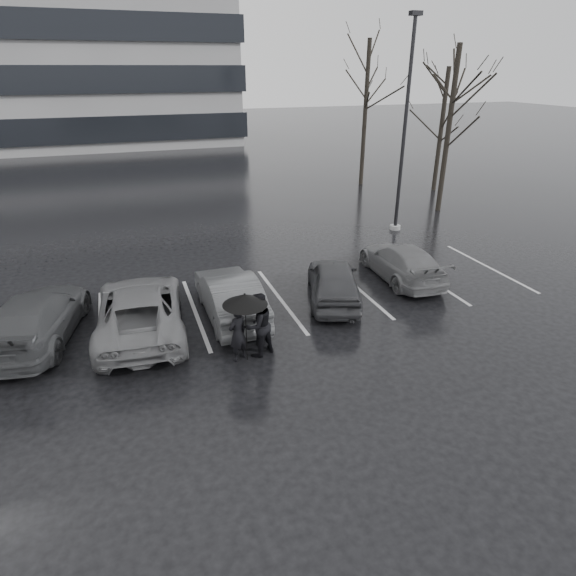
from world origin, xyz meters
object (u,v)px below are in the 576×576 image
(pedestrian_left, at_px, (238,334))
(car_west_a, at_px, (230,295))
(tree_east, at_px, (448,132))
(car_main, at_px, (334,281))
(lamp_post, at_px, (404,139))
(car_west_b, at_px, (140,309))
(car_west_c, at_px, (37,317))
(tree_north, at_px, (365,115))
(tree_ne, at_px, (441,131))
(pedestrian_right, at_px, (258,325))
(car_east, at_px, (401,262))

(pedestrian_left, bearing_deg, car_west_a, -125.86)
(pedestrian_left, relative_size, tree_east, 0.19)
(car_main, height_order, lamp_post, lamp_post)
(tree_east, bearing_deg, car_west_b, -152.72)
(car_west_b, distance_m, tree_east, 18.10)
(car_west_c, relative_size, tree_north, 0.56)
(car_west_b, height_order, tree_east, tree_east)
(car_west_a, bearing_deg, tree_east, -148.86)
(car_west_a, height_order, lamp_post, lamp_post)
(tree_east, xyz_separation_m, tree_north, (-1.00, 7.00, 0.25))
(car_west_a, bearing_deg, tree_ne, -142.76)
(car_west_a, xyz_separation_m, pedestrian_left, (-0.36, -2.44, 0.07))
(car_west_b, relative_size, pedestrian_left, 3.31)
(pedestrian_right, bearing_deg, tree_east, -164.99)
(car_main, relative_size, tree_east, 0.49)
(lamp_post, bearing_deg, pedestrian_right, -137.65)
(car_east, bearing_deg, car_main, 19.27)
(car_east, height_order, lamp_post, lamp_post)
(car_east, relative_size, tree_east, 0.54)
(car_east, distance_m, tree_east, 10.46)
(car_east, height_order, tree_north, tree_north)
(tree_north, bearing_deg, tree_east, -81.87)
(car_main, distance_m, car_west_a, 3.42)
(car_east, bearing_deg, lamp_post, -115.39)
(tree_north, bearing_deg, car_west_a, -128.96)
(car_west_c, relative_size, lamp_post, 0.53)
(car_west_b, xyz_separation_m, tree_ne, (18.32, 12.16, 2.80))
(tree_east, xyz_separation_m, tree_ne, (2.50, 4.00, -0.50))
(car_main, height_order, car_west_c, car_west_c)
(pedestrian_left, relative_size, pedestrian_right, 0.87)
(car_west_c, bearing_deg, car_west_b, -177.50)
(pedestrian_right, bearing_deg, car_main, -167.55)
(car_west_a, relative_size, pedestrian_left, 2.77)
(car_main, xyz_separation_m, tree_east, (9.78, 8.09, 3.33))
(car_west_c, bearing_deg, pedestrian_right, 165.95)
(car_west_c, xyz_separation_m, tree_east, (18.55, 7.68, 3.31))
(car_main, height_order, tree_ne, tree_ne)
(car_west_b, bearing_deg, car_main, -175.10)
(car_west_b, bearing_deg, pedestrian_right, 145.31)
(car_main, bearing_deg, lamp_post, -115.32)
(tree_ne, bearing_deg, car_main, -135.44)
(car_west_c, xyz_separation_m, pedestrian_left, (4.98, -2.84, 0.08))
(tree_north, bearing_deg, pedestrian_left, -125.64)
(pedestrian_right, distance_m, tree_ne, 21.34)
(tree_east, distance_m, tree_north, 7.08)
(car_west_a, distance_m, car_east, 6.51)
(pedestrian_left, bearing_deg, lamp_post, -166.50)
(tree_north, bearing_deg, tree_ne, -40.60)
(tree_ne, bearing_deg, pedestrian_right, -137.00)
(car_west_b, height_order, lamp_post, lamp_post)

